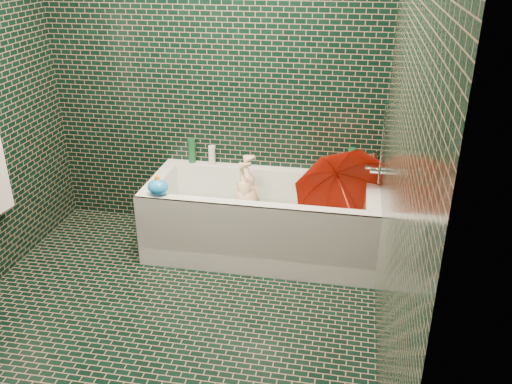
% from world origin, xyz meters
% --- Properties ---
extents(floor, '(2.80, 2.80, 0.00)m').
position_xyz_m(floor, '(0.00, 0.00, 0.00)').
color(floor, black).
rests_on(floor, ground).
extents(wall_back, '(2.80, 0.00, 2.80)m').
position_xyz_m(wall_back, '(0.00, 1.40, 1.25)').
color(wall_back, black).
rests_on(wall_back, floor).
extents(wall_right, '(0.00, 2.80, 2.80)m').
position_xyz_m(wall_right, '(1.30, 0.00, 1.25)').
color(wall_right, black).
rests_on(wall_right, floor).
extents(bathtub, '(1.70, 0.75, 0.55)m').
position_xyz_m(bathtub, '(0.45, 1.01, 0.21)').
color(bathtub, white).
rests_on(bathtub, floor).
extents(bath_mat, '(1.35, 0.47, 0.01)m').
position_xyz_m(bath_mat, '(0.45, 1.02, 0.16)').
color(bath_mat, green).
rests_on(bath_mat, bathtub).
extents(water, '(1.48, 0.53, 0.00)m').
position_xyz_m(water, '(0.45, 1.02, 0.30)').
color(water, silver).
rests_on(water, bathtub).
extents(faucet, '(0.18, 0.19, 0.55)m').
position_xyz_m(faucet, '(1.26, 1.02, 0.77)').
color(faucet, silver).
rests_on(faucet, wall_right).
extents(child, '(0.88, 0.37, 0.27)m').
position_xyz_m(child, '(0.35, 1.04, 0.31)').
color(child, beige).
rests_on(child, bathtub).
extents(umbrella, '(0.88, 0.98, 0.87)m').
position_xyz_m(umbrella, '(1.06, 0.94, 0.54)').
color(umbrella, red).
rests_on(umbrella, bathtub).
extents(soap_bottle_a, '(0.11, 0.11, 0.27)m').
position_xyz_m(soap_bottle_a, '(1.25, 1.35, 0.55)').
color(soap_bottle_a, white).
rests_on(soap_bottle_a, bathtub).
extents(soap_bottle_b, '(0.09, 0.10, 0.17)m').
position_xyz_m(soap_bottle_b, '(1.18, 1.35, 0.55)').
color(soap_bottle_b, '#502078').
rests_on(soap_bottle_b, bathtub).
extents(soap_bottle_c, '(0.15, 0.15, 0.17)m').
position_xyz_m(soap_bottle_c, '(1.13, 1.31, 0.55)').
color(soap_bottle_c, '#144825').
rests_on(soap_bottle_c, bathtub).
extents(bottle_right_tall, '(0.07, 0.07, 0.22)m').
position_xyz_m(bottle_right_tall, '(1.08, 1.33, 0.66)').
color(bottle_right_tall, '#144825').
rests_on(bottle_right_tall, bathtub).
extents(bottle_right_pump, '(0.07, 0.07, 0.19)m').
position_xyz_m(bottle_right_pump, '(1.25, 1.34, 0.65)').
color(bottle_right_pump, silver).
rests_on(bottle_right_pump, bathtub).
extents(bottle_left_tall, '(0.07, 0.07, 0.19)m').
position_xyz_m(bottle_left_tall, '(-0.19, 1.37, 0.65)').
color(bottle_left_tall, '#144825').
rests_on(bottle_left_tall, bathtub).
extents(bottle_left_short, '(0.07, 0.07, 0.16)m').
position_xyz_m(bottle_left_short, '(-0.02, 1.34, 0.63)').
color(bottle_left_short, white).
rests_on(bottle_left_short, bathtub).
extents(rubber_duck, '(0.13, 0.10, 0.10)m').
position_xyz_m(rubber_duck, '(1.12, 1.35, 0.59)').
color(rubber_duck, '#FFB11A').
rests_on(rubber_duck, bathtub).
extents(bath_toy, '(0.18, 0.16, 0.14)m').
position_xyz_m(bath_toy, '(-0.24, 0.72, 0.61)').
color(bath_toy, '#1A86EA').
rests_on(bath_toy, bathtub).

